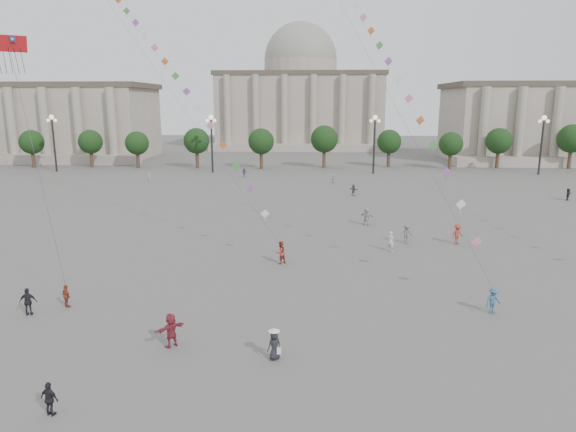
{
  "coord_description": "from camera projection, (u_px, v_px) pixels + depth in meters",
  "views": [
    {
      "loc": [
        3.66,
        -25.08,
        12.99
      ],
      "look_at": [
        1.91,
        12.0,
        4.71
      ],
      "focal_mm": 32.0,
      "sensor_mm": 36.0,
      "label": 1
    }
  ],
  "objects": [
    {
      "name": "kite_flyer_0",
      "position": [
        281.0,
        253.0,
        41.93
      ],
      "size": [
        1.16,
        1.15,
        1.88
      ],
      "primitive_type": "imported",
      "rotation": [
        0.0,
        0.0,
        3.89
      ],
      "color": "maroon",
      "rests_on": "ground"
    },
    {
      "name": "person_crowd_7",
      "position": [
        367.0,
        216.0,
        55.15
      ],
      "size": [
        1.75,
        1.51,
        1.91
      ],
      "primitive_type": "imported",
      "rotation": [
        0.0,
        0.0,
        2.5
      ],
      "color": "#B2B1AE",
      "rests_on": "ground"
    },
    {
      "name": "hat_person",
      "position": [
        274.0,
        344.0,
        26.3
      ],
      "size": [
        0.89,
        0.83,
        1.69
      ],
      "color": "black",
      "rests_on": "ground"
    },
    {
      "name": "person_crowd_13",
      "position": [
        391.0,
        241.0,
        45.52
      ],
      "size": [
        0.77,
        0.77,
        1.81
      ],
      "primitive_type": "imported",
      "rotation": [
        0.0,
        0.0,
        2.37
      ],
      "color": "silver",
      "rests_on": "ground"
    },
    {
      "name": "kite_train_west",
      "position": [
        127.0,
        17.0,
        55.52
      ],
      "size": [
        33.48,
        33.2,
        60.76
      ],
      "color": "#3F3F3F",
      "rests_on": "ground"
    },
    {
      "name": "tourist_4",
      "position": [
        28.0,
        302.0,
        31.78
      ],
      "size": [
        1.09,
        0.6,
        1.76
      ],
      "primitive_type": "imported",
      "rotation": [
        0.0,
        0.0,
        3.32
      ],
      "color": "black",
      "rests_on": "ground"
    },
    {
      "name": "lamp_post_far_east",
      "position": [
        543.0,
        134.0,
        92.04
      ],
      "size": [
        2.0,
        0.9,
        10.65
      ],
      "color": "#262628",
      "rests_on": "ground"
    },
    {
      "name": "person_crowd_9",
      "position": [
        568.0,
        194.0,
        69.1
      ],
      "size": [
        1.33,
        1.48,
        1.63
      ],
      "primitive_type": "imported",
      "rotation": [
        0.0,
        0.0,
        0.89
      ],
      "color": "black",
      "rests_on": "ground"
    },
    {
      "name": "tourist_1",
      "position": [
        50.0,
        399.0,
        21.59
      ],
      "size": [
        0.96,
        0.62,
        1.52
      ],
      "primitive_type": "imported",
      "rotation": [
        0.0,
        0.0,
        2.84
      ],
      "color": "black",
      "rests_on": "ground"
    },
    {
      "name": "lamp_post_mid_east",
      "position": [
        375.0,
        133.0,
        93.41
      ],
      "size": [
        2.0,
        0.9,
        10.65
      ],
      "color": "#262628",
      "rests_on": "ground"
    },
    {
      "name": "tourist_0",
      "position": [
        66.0,
        296.0,
        33.02
      ],
      "size": [
        0.94,
        0.84,
        1.53
      ],
      "primitive_type": "imported",
      "rotation": [
        0.0,
        0.0,
        2.49
      ],
      "color": "#9A422A",
      "rests_on": "ground"
    },
    {
      "name": "person_crowd_12",
      "position": [
        353.0,
        190.0,
        72.51
      ],
      "size": [
        1.4,
        1.42,
        1.63
      ],
      "primitive_type": "imported",
      "rotation": [
        0.0,
        0.0,
        2.34
      ],
      "color": "#58575C",
      "rests_on": "ground"
    },
    {
      "name": "lamp_post_mid_west",
      "position": [
        211.0,
        133.0,
        94.78
      ],
      "size": [
        2.0,
        0.9,
        10.65
      ],
      "color": "#262628",
      "rests_on": "ground"
    },
    {
      "name": "kite_flyer_1",
      "position": [
        493.0,
        301.0,
        32.03
      ],
      "size": [
        1.26,
        1.04,
        1.7
      ],
      "primitive_type": "imported",
      "rotation": [
        0.0,
        0.0,
        0.44
      ],
      "color": "#365B7A",
      "rests_on": "ground"
    },
    {
      "name": "person_crowd_8",
      "position": [
        457.0,
        234.0,
        47.71
      ],
      "size": [
        1.43,
        1.18,
        1.92
      ],
      "primitive_type": "imported",
      "rotation": [
        0.0,
        0.0,
        0.45
      ],
      "color": "#9E352B",
      "rests_on": "ground"
    },
    {
      "name": "person_crowd_6",
      "position": [
        407.0,
        234.0,
        47.94
      ],
      "size": [
        1.31,
        0.88,
        1.88
      ],
      "primitive_type": "imported",
      "rotation": [
        0.0,
        0.0,
        0.16
      ],
      "color": "slate",
      "rests_on": "ground"
    },
    {
      "name": "person_crowd_10",
      "position": [
        150.0,
        177.0,
        85.12
      ],
      "size": [
        0.65,
        0.7,
        1.6
      ],
      "primitive_type": "imported",
      "rotation": [
        0.0,
        0.0,
        2.17
      ],
      "color": "#B2B2AE",
      "rests_on": "ground"
    },
    {
      "name": "person_crowd_4",
      "position": [
        333.0,
        179.0,
        82.83
      ],
      "size": [
        1.12,
        1.5,
        1.58
      ],
      "primitive_type": "imported",
      "rotation": [
        0.0,
        0.0,
        4.2
      ],
      "color": "beige",
      "rests_on": "ground"
    },
    {
      "name": "hall_central",
      "position": [
        300.0,
        98.0,
        150.34
      ],
      "size": [
        48.3,
        34.3,
        35.5
      ],
      "color": "gray",
      "rests_on": "ground"
    },
    {
      "name": "tourist_2",
      "position": [
        171.0,
        330.0,
        27.67
      ],
      "size": [
        1.65,
        1.62,
        1.89
      ],
      "primitive_type": "imported",
      "rotation": [
        0.0,
        0.0,
        3.91
      ],
      "color": "maroon",
      "rests_on": "ground"
    },
    {
      "name": "lamp_post_far_west",
      "position": [
        53.0,
        133.0,
        96.16
      ],
      "size": [
        2.0,
        0.9,
        10.65
      ],
      "color": "#262628",
      "rests_on": "ground"
    },
    {
      "name": "tree_row",
      "position": [
        294.0,
        141.0,
        102.32
      ],
      "size": [
        137.12,
        5.12,
        8.0
      ],
      "color": "#3B281D",
      "rests_on": "ground"
    },
    {
      "name": "dragon_kite",
      "position": [
        10.0,
        56.0,
        33.31
      ],
      "size": [
        3.06,
        2.6,
        16.04
      ],
      "color": "red",
      "rests_on": "ground"
    },
    {
      "name": "ground",
      "position": [
        242.0,
        350.0,
        27.45
      ],
      "size": [
        360.0,
        360.0,
        0.0
      ],
      "primitive_type": "plane",
      "color": "#4E4B49",
      "rests_on": "ground"
    },
    {
      "name": "person_crowd_0",
      "position": [
        244.0,
        173.0,
        90.23
      ],
      "size": [
        1.04,
        0.75,
        1.64
      ],
      "primitive_type": "imported",
      "rotation": [
        0.0,
        0.0,
        0.41
      ],
      "color": "#38477F",
      "rests_on": "ground"
    }
  ]
}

